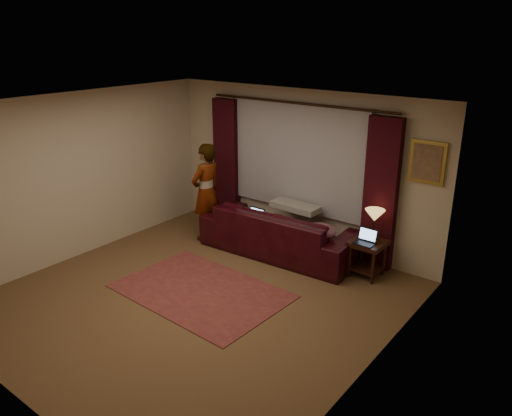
{
  "coord_description": "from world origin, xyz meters",
  "views": [
    {
      "loc": [
        4.31,
        -4.24,
        3.5
      ],
      "look_at": [
        0.1,
        1.2,
        1.0
      ],
      "focal_mm": 35.0,
      "sensor_mm": 36.0,
      "label": 1
    }
  ],
  "objects_px": {
    "tiffany_lamp": "(374,225)",
    "laptop_table": "(365,237)",
    "laptop_sofa": "(253,216)",
    "end_table": "(367,258)",
    "person": "(206,192)",
    "sofa": "(280,223)"
  },
  "relations": [
    {
      "from": "tiffany_lamp",
      "to": "laptop_table",
      "type": "distance_m",
      "value": 0.26
    },
    {
      "from": "laptop_sofa",
      "to": "laptop_table",
      "type": "distance_m",
      "value": 1.86
    },
    {
      "from": "end_table",
      "to": "tiffany_lamp",
      "type": "height_order",
      "value": "tiffany_lamp"
    },
    {
      "from": "laptop_sofa",
      "to": "end_table",
      "type": "height_order",
      "value": "laptop_sofa"
    },
    {
      "from": "end_table",
      "to": "laptop_sofa",
      "type": "bearing_deg",
      "value": -168.52
    },
    {
      "from": "tiffany_lamp",
      "to": "person",
      "type": "height_order",
      "value": "person"
    },
    {
      "from": "laptop_sofa",
      "to": "laptop_table",
      "type": "bearing_deg",
      "value": 8.08
    },
    {
      "from": "sofa",
      "to": "person",
      "type": "height_order",
      "value": "person"
    },
    {
      "from": "person",
      "to": "tiffany_lamp",
      "type": "bearing_deg",
      "value": 101.76
    },
    {
      "from": "sofa",
      "to": "end_table",
      "type": "relative_size",
      "value": 4.63
    },
    {
      "from": "sofa",
      "to": "person",
      "type": "relative_size",
      "value": 1.53
    },
    {
      "from": "laptop_table",
      "to": "laptop_sofa",
      "type": "bearing_deg",
      "value": -171.07
    },
    {
      "from": "laptop_sofa",
      "to": "laptop_table",
      "type": "height_order",
      "value": "laptop_table"
    },
    {
      "from": "sofa",
      "to": "person",
      "type": "xyz_separation_m",
      "value": [
        -1.35,
        -0.28,
        0.32
      ]
    },
    {
      "from": "sofa",
      "to": "tiffany_lamp",
      "type": "bearing_deg",
      "value": -174.63
    },
    {
      "from": "tiffany_lamp",
      "to": "laptop_table",
      "type": "xyz_separation_m",
      "value": [
        -0.02,
        -0.23,
        -0.12
      ]
    },
    {
      "from": "laptop_sofa",
      "to": "end_table",
      "type": "xyz_separation_m",
      "value": [
        1.85,
        0.38,
        -0.35
      ]
    },
    {
      "from": "end_table",
      "to": "laptop_table",
      "type": "distance_m",
      "value": 0.41
    },
    {
      "from": "laptop_sofa",
      "to": "tiffany_lamp",
      "type": "xyz_separation_m",
      "value": [
        1.87,
        0.48,
        0.16
      ]
    },
    {
      "from": "sofa",
      "to": "laptop_sofa",
      "type": "xyz_separation_m",
      "value": [
        -0.36,
        -0.25,
        0.11
      ]
    },
    {
      "from": "tiffany_lamp",
      "to": "sofa",
      "type": "bearing_deg",
      "value": -171.36
    },
    {
      "from": "laptop_sofa",
      "to": "person",
      "type": "xyz_separation_m",
      "value": [
        -0.98,
        -0.03,
        0.22
      ]
    }
  ]
}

